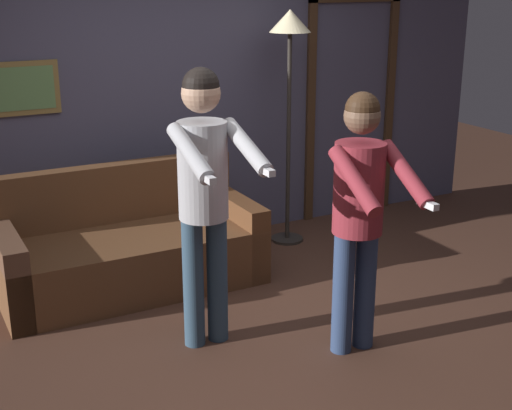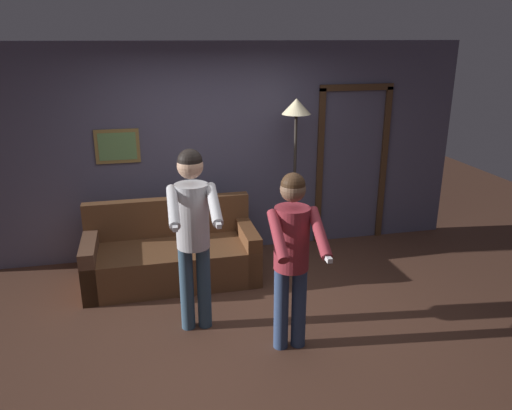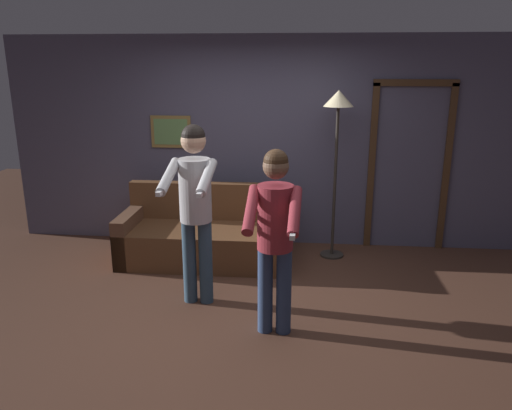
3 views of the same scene
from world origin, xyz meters
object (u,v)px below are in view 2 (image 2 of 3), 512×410
person_standing_left (193,224)px  person_standing_right (292,248)px  torchiere_lamp (296,126)px  couch (172,256)px

person_standing_left → person_standing_right: 0.92m
person_standing_right → torchiere_lamp: bearing=72.3°
couch → person_standing_left: 1.35m
torchiere_lamp → person_standing_left: (-1.37, -1.36, -0.59)m
torchiere_lamp → person_standing_left: bearing=-135.1°
torchiere_lamp → person_standing_left: torchiere_lamp is taller
person_standing_left → torchiere_lamp: bearing=44.9°
couch → person_standing_left: person_standing_left is taller
person_standing_right → couch: bearing=120.6°
person_standing_left → person_standing_right: size_ratio=1.08×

